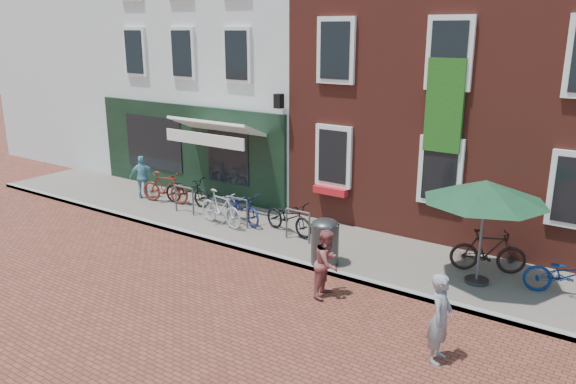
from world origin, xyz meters
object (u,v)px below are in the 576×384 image
Objects in this scene: boy at (327,263)px; litter_bin at (325,239)px; parasol at (486,187)px; cafe_person at (143,177)px; bicycle_3 at (221,208)px; bicycle_6 at (568,275)px; bicycle_4 at (289,217)px; woman at (440,318)px; bicycle_0 at (187,191)px; bicycle_2 at (242,207)px; bicycle_5 at (488,251)px; bicycle_1 at (165,187)px.

litter_bin is at bearing 26.88° from boy.
parasol reaches higher than cafe_person.
bicycle_3 is 8.67m from bicycle_6.
bicycle_3 is (-4.51, 1.87, -0.13)m from boy.
cafe_person is 0.84× the size of bicycle_3.
bicycle_4 is 1.00× the size of bicycle_6.
woman reaches higher than litter_bin.
boy is at bearing -120.24° from bicycle_4.
bicycle_0 and bicycle_4 have the same top height.
bicycle_2 is at bearing -102.57° from bicycle_0.
bicycle_4 is at bearing 72.90° from bicycle_5.
bicycle_6 is (1.68, 0.44, -1.69)m from parasol.
bicycle_2 is 1.58m from bicycle_4.
bicycle_2 is (-4.18, 2.41, -0.18)m from boy.
cafe_person is 5.71m from bicycle_4.
bicycle_5 is (2.46, 2.86, -0.13)m from boy.
woman is at bearing -116.84° from bicycle_0.
bicycle_6 is at bearing -102.15° from bicycle_1.
bicycle_2 is (-6.93, 3.42, -0.23)m from woman.
bicycle_2 is 1.03× the size of bicycle_5.
woman is 0.92× the size of bicycle_2.
parasol is 6.84m from bicycle_2.
litter_bin is 5.09m from bicycle_6.
parasol is 1.56× the size of bicycle_5.
woman is 1.08× the size of boy.
boy is 3.55m from bicycle_4.
bicycle_6 is at bearing 136.06° from cafe_person.
litter_bin is 0.71× the size of bicycle_3.
boy is 0.85× the size of bicycle_4.
parasol is at bearing -72.31° from bicycle_2.
litter_bin is 0.71× the size of bicycle_1.
bicycle_0 is at bearing 73.06° from bicycle_6.
bicycle_1 and bicycle_3 have the same top height.
bicycle_2 and bicycle_6 have the same top height.
boy is at bearing 118.83° from cafe_person.
boy is at bearing -104.13° from bicycle_3.
cafe_person is at bearing 74.33° from bicycle_6.
woman is at bearing -84.58° from parasol.
parasol is 2.42m from bicycle_6.
bicycle_0 is 1.03× the size of bicycle_3.
woman is (3.51, -2.19, 0.07)m from litter_bin.
litter_bin reaches higher than bicycle_2.
bicycle_1 is 9.80m from bicycle_5.
boy is 7.75m from bicycle_1.
bicycle_6 is at bearing 14.87° from parasol.
bicycle_0 is at bearing 144.03° from cafe_person.
bicycle_6 is (4.88, 1.43, -0.16)m from litter_bin.
bicycle_1 is at bearing 74.25° from bicycle_6.
cafe_person reaches higher than boy.
litter_bin is 3.63m from bicycle_5.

